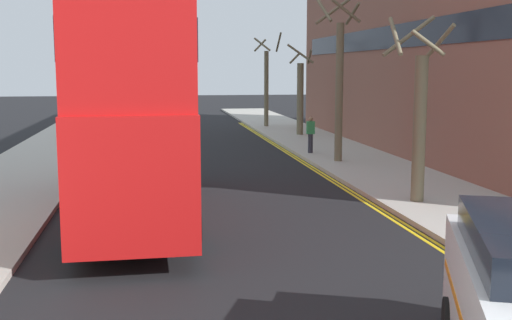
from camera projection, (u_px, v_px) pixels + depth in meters
sidewalk_right at (414, 187)px, 20.63m from camera, size 4.00×80.00×0.14m
kerb_line_outer at (373, 204)px, 18.35m from camera, size 0.10×56.00×0.01m
kerb_line_inner at (367, 204)px, 18.33m from camera, size 0.10×56.00×0.01m
double_decker_bus_away at (133, 102)px, 16.43m from camera, size 2.94×10.85×5.64m
pedestrian_far at (311, 134)px, 28.27m from camera, size 0.34×0.22×1.62m
street_tree_near at (419, 117)px, 17.78m from camera, size 1.68×1.59×5.25m
street_tree_mid at (339, 81)px, 25.50m from camera, size 1.63×1.78×6.63m
street_tree_far at (300, 95)px, 35.99m from camera, size 1.54×1.59×5.09m
street_tree_distant at (267, 82)px, 41.18m from camera, size 1.73×1.68×6.01m
townhouse_terrace_right at (482, 3)px, 29.69m from camera, size 10.08×28.00×13.77m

